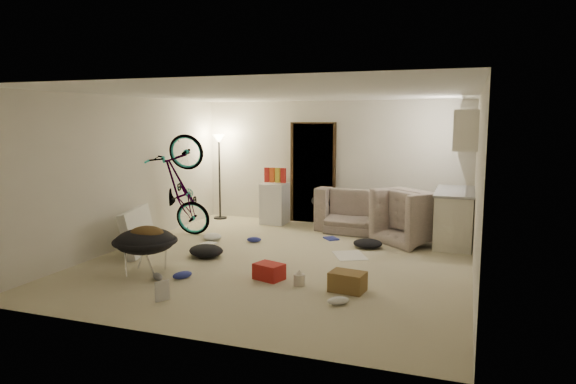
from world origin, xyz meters
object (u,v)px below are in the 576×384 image
(floor_lamp, at_px, (219,158))
(juicer, at_px, (299,279))
(armchair, at_px, (418,222))
(kitchen_counter, at_px, (454,218))
(bicycle, at_px, (182,209))
(sofa, at_px, (373,216))
(drink_case_a, at_px, (348,282))
(tv_box, at_px, (138,231))
(drink_case_b, at_px, (269,271))
(saucer_chair, at_px, (145,247))
(mini_fridge, at_px, (275,203))

(floor_lamp, height_order, juicer, floor_lamp)
(armchair, distance_m, juicer, 3.23)
(kitchen_counter, height_order, bicycle, bicycle)
(kitchen_counter, height_order, sofa, kitchen_counter)
(drink_case_a, bearing_deg, tv_box, 176.61)
(sofa, relative_size, drink_case_b, 5.70)
(bicycle, bearing_deg, drink_case_b, -134.59)
(bicycle, relative_size, drink_case_b, 5.11)
(tv_box, relative_size, juicer, 5.16)
(kitchen_counter, bearing_deg, armchair, -170.51)
(drink_case_b, bearing_deg, juicer, 4.68)
(kitchen_counter, xyz_separation_m, drink_case_a, (-1.16, -3.10, -0.32))
(sofa, height_order, juicer, sofa)
(armchair, bearing_deg, sofa, 9.30)
(tv_box, distance_m, juicer, 3.03)
(armchair, xyz_separation_m, juicer, (-1.20, -2.99, -0.26))
(tv_box, distance_m, drink_case_b, 2.55)
(saucer_chair, height_order, drink_case_a, saucer_chair)
(sofa, bearing_deg, bicycle, 29.06)
(bicycle, height_order, drink_case_a, bicycle)
(tv_box, distance_m, drink_case_a, 3.65)
(mini_fridge, bearing_deg, sofa, -1.91)
(saucer_chair, bearing_deg, kitchen_counter, 39.65)
(saucer_chair, relative_size, tv_box, 0.82)
(sofa, height_order, bicycle, bicycle)
(tv_box, bearing_deg, bicycle, 73.64)
(kitchen_counter, distance_m, drink_case_a, 3.32)
(tv_box, bearing_deg, juicer, -29.57)
(armchair, xyz_separation_m, bicycle, (-4.14, -0.98, 0.16))
(armchair, height_order, juicer, armchair)
(bicycle, height_order, drink_case_b, bicycle)
(floor_lamp, distance_m, drink_case_b, 4.61)
(floor_lamp, xyz_separation_m, juicer, (3.04, -3.74, -1.22))
(mini_fridge, bearing_deg, saucer_chair, -95.71)
(sofa, bearing_deg, armchair, 152.06)
(drink_case_b, bearing_deg, saucer_chair, -151.73)
(bicycle, distance_m, tv_box, 1.33)
(saucer_chair, xyz_separation_m, juicer, (2.18, 0.20, -0.29))
(floor_lamp, relative_size, bicycle, 0.95)
(saucer_chair, xyz_separation_m, drink_case_a, (2.81, 0.19, -0.25))
(tv_box, xyz_separation_m, drink_case_a, (3.57, -0.70, -0.24))
(floor_lamp, distance_m, kitchen_counter, 4.95)
(kitchen_counter, xyz_separation_m, sofa, (-1.47, 0.45, -0.13))
(drink_case_a, relative_size, juicer, 2.02)
(bicycle, bearing_deg, mini_fridge, -43.47)
(drink_case_b, xyz_separation_m, juicer, (0.46, -0.11, -0.02))
(juicer, bearing_deg, saucer_chair, -174.71)
(floor_lamp, relative_size, drink_case_a, 4.26)
(sofa, bearing_deg, kitchen_counter, 166.91)
(sofa, xyz_separation_m, drink_case_a, (0.31, -3.55, -0.19))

